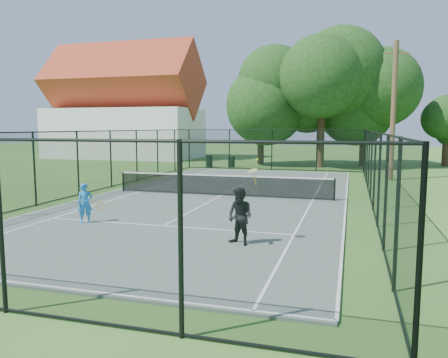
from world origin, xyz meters
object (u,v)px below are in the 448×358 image
(tennis_net, at_px, (221,184))
(player_black, at_px, (240,216))
(utility_pole, at_px, (393,110))
(player_blue, at_px, (85,203))
(trash_bin_left, at_px, (209,161))
(trash_bin_right, at_px, (231,162))

(tennis_net, height_order, player_black, player_black)
(utility_pole, distance_m, player_black, 17.91)
(tennis_net, xyz_separation_m, player_blue, (-2.65, -6.67, 0.13))
(tennis_net, height_order, trash_bin_left, tennis_net)
(player_blue, bearing_deg, trash_bin_left, 96.84)
(tennis_net, bearing_deg, trash_bin_right, 103.51)
(trash_bin_right, bearing_deg, utility_pole, -25.07)
(trash_bin_left, relative_size, utility_pole, 0.12)
(utility_pole, bearing_deg, player_blue, -124.04)
(trash_bin_left, relative_size, player_black, 0.43)
(trash_bin_right, xyz_separation_m, player_black, (6.30, -22.18, 0.39))
(tennis_net, distance_m, utility_pole, 12.52)
(trash_bin_right, distance_m, player_blue, 21.01)
(trash_bin_right, relative_size, player_blue, 0.66)
(tennis_net, distance_m, player_blue, 7.17)
(trash_bin_left, height_order, player_black, player_black)
(tennis_net, relative_size, trash_bin_right, 11.69)
(trash_bin_right, distance_m, player_black, 23.06)
(trash_bin_right, bearing_deg, trash_bin_left, -158.60)
(trash_bin_left, bearing_deg, player_black, -69.74)
(player_black, bearing_deg, player_blue, 167.85)
(trash_bin_left, height_order, trash_bin_right, trash_bin_left)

